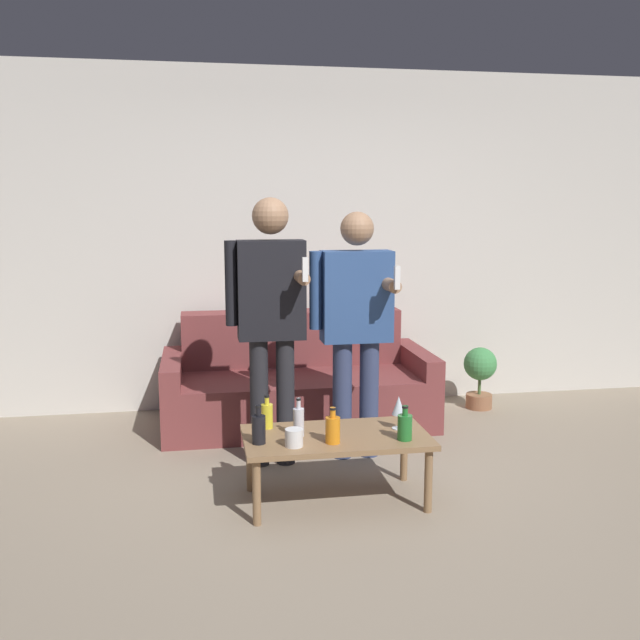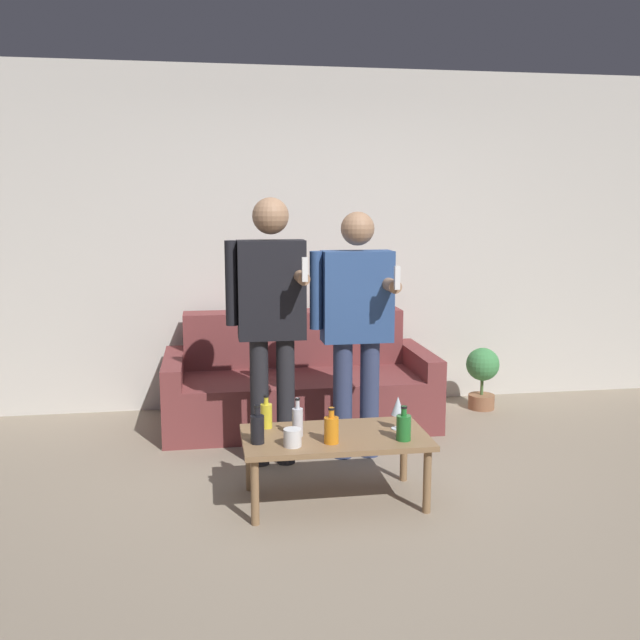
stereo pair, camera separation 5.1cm
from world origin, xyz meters
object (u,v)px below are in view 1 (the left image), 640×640
coffee_table (336,442)px  person_standing_left (271,310)px  bottle_orange (405,426)px  couch (297,385)px  person_standing_right (356,317)px

coffee_table → person_standing_left: size_ratio=0.61×
person_standing_left → bottle_orange: bearing=-50.5°
couch → bottle_orange: size_ratio=10.46×
couch → person_standing_left: person_standing_left is taller
couch → person_standing_left: (-0.28, -0.87, 0.71)m
couch → coffee_table: couch is taller
couch → person_standing_left: bearing=-107.9°
couch → person_standing_right: bearing=-71.8°
bottle_orange → person_standing_left: person_standing_left is taller
bottle_orange → couch: bearing=102.3°
person_standing_left → coffee_table: bearing=-65.2°
couch → bottle_orange: 1.69m
coffee_table → couch: bearing=90.4°
bottle_orange → person_standing_right: person_standing_right is taller
couch → coffee_table: (0.01, -1.50, 0.06)m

